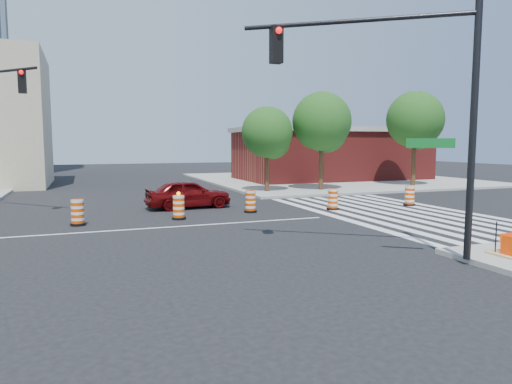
# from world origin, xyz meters

# --- Properties ---
(ground) EXTENTS (120.00, 120.00, 0.00)m
(ground) POSITION_xyz_m (0.00, 0.00, 0.00)
(ground) COLOR black
(ground) RESTS_ON ground
(sidewalk_ne) EXTENTS (22.00, 22.00, 0.15)m
(sidewalk_ne) POSITION_xyz_m (18.00, 18.00, 0.07)
(sidewalk_ne) COLOR gray
(sidewalk_ne) RESTS_ON ground
(crosswalk_east) EXTENTS (6.75, 13.50, 0.01)m
(crosswalk_east) POSITION_xyz_m (10.95, 0.00, 0.01)
(crosswalk_east) COLOR silver
(crosswalk_east) RESTS_ON ground
(lane_centerline) EXTENTS (14.00, 0.12, 0.01)m
(lane_centerline) POSITION_xyz_m (0.00, 0.00, 0.01)
(lane_centerline) COLOR silver
(lane_centerline) RESTS_ON ground
(brick_storefront) EXTENTS (16.50, 8.50, 4.60)m
(brick_storefront) POSITION_xyz_m (18.00, 18.00, 2.32)
(brick_storefront) COLOR maroon
(brick_storefront) RESTS_ON ground
(red_coupe) EXTENTS (4.31, 1.98, 1.43)m
(red_coupe) POSITION_xyz_m (2.32, 4.95, 0.72)
(red_coupe) COLOR #530708
(red_coupe) RESTS_ON ground
(signal_pole_se) EXTENTS (5.09, 3.71, 8.14)m
(signal_pole_se) POSITION_xyz_m (5.52, -7.28, 4.99)
(signal_pole_se) COLOR black
(signal_pole_se) RESTS_ON ground
(tree_north_c) EXTENTS (3.30, 3.28, 5.58)m
(tree_north_c) POSITION_xyz_m (8.63, 9.96, 3.75)
(tree_north_c) COLOR #382314
(tree_north_c) RESTS_ON ground
(tree_north_d) EXTENTS (3.89, 3.89, 6.61)m
(tree_north_d) POSITION_xyz_m (12.34, 9.54, 4.44)
(tree_north_d) COLOR #382314
(tree_north_d) RESTS_ON ground
(tree_north_e) EXTENTS (4.14, 4.14, 7.04)m
(tree_north_e) POSITION_xyz_m (20.43, 10.15, 4.73)
(tree_north_e) COLOR #382314
(tree_north_e) RESTS_ON ground
(median_drum_2) EXTENTS (0.60, 0.60, 1.02)m
(median_drum_2) POSITION_xyz_m (-2.80, 1.64, 0.48)
(median_drum_2) COLOR black
(median_drum_2) RESTS_ON ground
(median_drum_3) EXTENTS (0.60, 0.60, 1.18)m
(median_drum_3) POSITION_xyz_m (1.20, 1.70, 0.49)
(median_drum_3) COLOR black
(median_drum_3) RESTS_ON ground
(median_drum_4) EXTENTS (0.60, 0.60, 1.02)m
(median_drum_4) POSITION_xyz_m (4.73, 2.49, 0.48)
(median_drum_4) COLOR black
(median_drum_4) RESTS_ON ground
(median_drum_5) EXTENTS (0.60, 0.60, 1.02)m
(median_drum_5) POSITION_xyz_m (8.75, 1.84, 0.48)
(median_drum_5) COLOR black
(median_drum_5) RESTS_ON ground
(median_drum_6) EXTENTS (0.60, 0.60, 1.02)m
(median_drum_6) POSITION_xyz_m (13.23, 1.75, 0.48)
(median_drum_6) COLOR black
(median_drum_6) RESTS_ON ground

